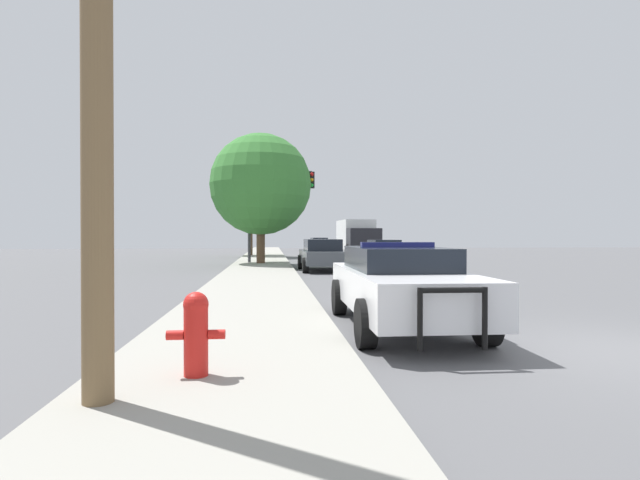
# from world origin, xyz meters

# --- Properties ---
(ground_plane) EXTENTS (110.00, 110.00, 0.00)m
(ground_plane) POSITION_xyz_m (0.00, 0.00, 0.00)
(ground_plane) COLOR #565659
(sidewalk_left) EXTENTS (3.00, 110.00, 0.13)m
(sidewalk_left) POSITION_xyz_m (-5.10, 0.00, 0.07)
(sidewalk_left) COLOR #99968C
(sidewalk_left) RESTS_ON ground_plane
(police_car) EXTENTS (2.06, 5.06, 1.48)m
(police_car) POSITION_xyz_m (-2.41, 2.10, 0.76)
(police_car) COLOR white
(police_car) RESTS_ON ground_plane
(fire_hydrant) EXTENTS (0.60, 0.26, 0.88)m
(fire_hydrant) POSITION_xyz_m (-5.44, -1.06, 0.60)
(fire_hydrant) COLOR red
(fire_hydrant) RESTS_ON sidewalk_left
(utility_pole) EXTENTS (1.40, 0.27, 6.73)m
(utility_pole) POSITION_xyz_m (-6.18, -1.83, 3.60)
(utility_pole) COLOR brown
(utility_pole) RESTS_ON sidewalk_left
(traffic_light) EXTENTS (3.62, 0.35, 5.10)m
(traffic_light) POSITION_xyz_m (-4.35, 20.84, 3.73)
(traffic_light) COLOR #424247
(traffic_light) RESTS_ON sidewalk_left
(car_background_oncoming) EXTENTS (2.10, 4.10, 1.33)m
(car_background_oncoming) POSITION_xyz_m (2.04, 22.36, 0.72)
(car_background_oncoming) COLOR navy
(car_background_oncoming) RESTS_ON ground_plane
(car_background_midblock) EXTENTS (2.00, 4.27, 1.43)m
(car_background_midblock) POSITION_xyz_m (-2.34, 15.91, 0.75)
(car_background_midblock) COLOR #474C51
(car_background_midblock) RESTS_ON ground_plane
(car_background_distant) EXTENTS (2.13, 4.76, 1.35)m
(car_background_distant) POSITION_xyz_m (0.46, 45.88, 0.73)
(car_background_distant) COLOR #333856
(car_background_distant) RESTS_ON ground_plane
(box_truck) EXTENTS (2.83, 7.03, 2.88)m
(box_truck) POSITION_xyz_m (2.59, 34.76, 1.56)
(box_truck) COLOR black
(box_truck) RESTS_ON ground_plane
(tree_sidewalk_mid) EXTENTS (5.35, 5.35, 6.83)m
(tree_sidewalk_mid) POSITION_xyz_m (-5.15, 20.13, 4.28)
(tree_sidewalk_mid) COLOR brown
(tree_sidewalk_mid) RESTS_ON sidewalk_left
(tree_sidewalk_far) EXTENTS (4.90, 4.90, 6.65)m
(tree_sidewalk_far) POSITION_xyz_m (-6.07, 30.44, 4.32)
(tree_sidewalk_far) COLOR brown
(tree_sidewalk_far) RESTS_ON sidewalk_left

